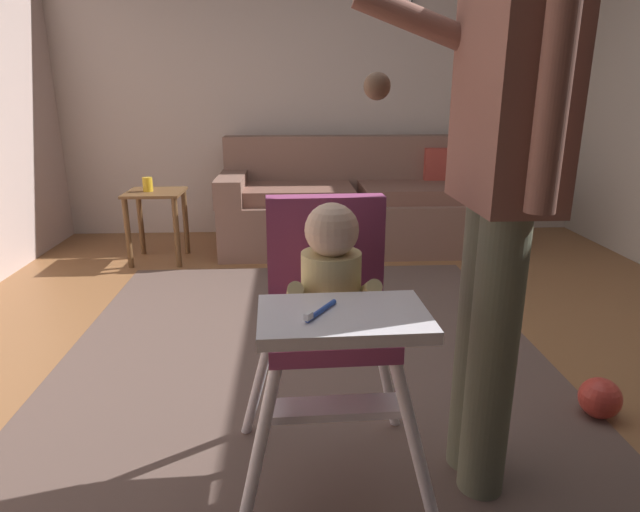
# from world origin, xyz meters

# --- Properties ---
(ground) EXTENTS (6.07, 6.64, 0.10)m
(ground) POSITION_xyz_m (0.00, 0.00, -0.05)
(ground) COLOR #95623A
(wall_far) EXTENTS (5.27, 0.06, 2.52)m
(wall_far) POSITION_xyz_m (0.00, 2.55, 1.26)
(wall_far) COLOR beige
(wall_far) RESTS_ON ground
(area_rug) EXTENTS (2.27, 2.83, 0.01)m
(area_rug) POSITION_xyz_m (-0.25, 0.02, 0.00)
(area_rug) COLOR brown
(area_rug) RESTS_ON ground
(couch) EXTENTS (2.13, 0.86, 0.86)m
(couch) POSITION_xyz_m (0.22, 2.03, 0.33)
(couch) COLOR #856153
(couch) RESTS_ON ground
(high_chair) EXTENTS (0.63, 0.74, 0.92)m
(high_chair) POSITION_xyz_m (-0.20, -0.75, 0.63)
(high_chair) COLOR white
(high_chair) RESTS_ON ground
(adult_standing) EXTENTS (0.51, 0.50, 1.70)m
(adult_standing) POSITION_xyz_m (0.27, -0.75, 0.97)
(adult_standing) COLOR #61654F
(adult_standing) RESTS_ON ground
(toy_ball) EXTENTS (0.16, 0.16, 0.16)m
(toy_ball) POSITION_xyz_m (0.87, -0.45, 0.08)
(toy_ball) COLOR #D13D33
(toy_ball) RESTS_ON ground
(side_table) EXTENTS (0.40, 0.40, 0.52)m
(side_table) POSITION_xyz_m (-1.29, 1.69, 0.38)
(side_table) COLOR brown
(side_table) RESTS_ON ground
(sippy_cup) EXTENTS (0.07, 0.07, 0.10)m
(sippy_cup) POSITION_xyz_m (-1.33, 1.69, 0.57)
(sippy_cup) COLOR gold
(sippy_cup) RESTS_ON side_table
(wall_clock) EXTENTS (0.28, 0.04, 0.28)m
(wall_clock) POSITION_xyz_m (0.57, 2.51, 1.89)
(wall_clock) COLOR white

